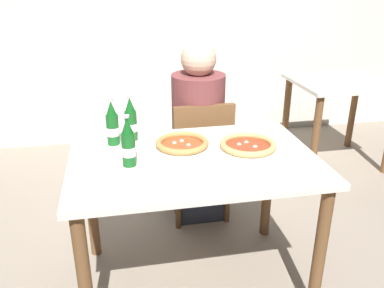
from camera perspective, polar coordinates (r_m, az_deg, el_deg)
The scene contains 12 objects.
ground_plane at distance 2.38m, azimuth 0.24°, elevation -18.54°, with size 8.00×8.00×0.00m, color gray.
back_wall_tiled at distance 3.97m, azimuth -6.27°, elevation 18.89°, with size 7.00×0.10×2.60m, color silver.
dining_table_main at distance 2.01m, azimuth 0.27°, elevation -4.86°, with size 1.20×0.80×0.75m.
chair_behind_table at distance 2.64m, azimuth 1.12°, elevation -1.43°, with size 0.41×0.41×0.85m.
diner_seated at distance 2.65m, azimuth 0.86°, elevation 1.01°, with size 0.34×0.34×1.21m.
dining_table_background at distance 3.68m, azimuth 20.19°, elevation 6.08°, with size 0.80×0.70×0.75m.
pizza_margherita_near at distance 2.06m, azimuth -1.41°, elevation -0.04°, with size 0.29×0.29×0.04m.
pizza_marinara_far at distance 2.06m, azimuth 7.93°, elevation -0.26°, with size 0.31×0.31×0.04m.
beer_bottle_left at distance 1.86m, azimuth -9.02°, elevation -0.09°, with size 0.07×0.07×0.25m.
beer_bottle_center at distance 2.16m, azimuth -8.67°, elevation 3.19°, with size 0.07×0.07×0.25m.
beer_bottle_right at distance 2.12m, azimuth -11.22°, elevation 2.61°, with size 0.07×0.07×0.25m.
napkin_with_cutlery at distance 1.76m, azimuth -5.27°, elevation -4.95°, with size 0.22×0.22×0.01m.
Camera 1 is at (-0.35, -1.74, 1.58)m, focal length 37.62 mm.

